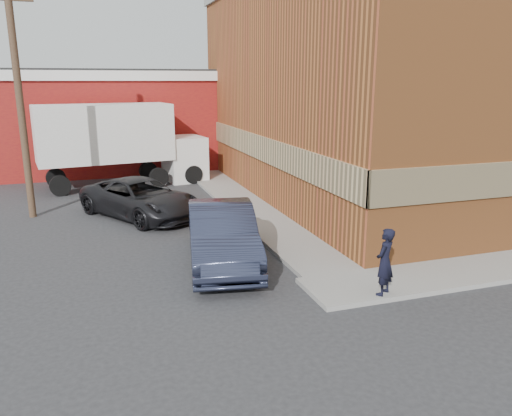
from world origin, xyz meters
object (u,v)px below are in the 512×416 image
object	(u,v)px
brick_building	(404,88)
warehouse	(75,120)
box_truck	(121,139)
man	(385,262)
suv_a	(141,198)
utility_pole	(18,88)
sedan	(222,235)

from	to	relation	value
brick_building	warehouse	world-z (taller)	brick_building
warehouse	box_truck	world-z (taller)	warehouse
man	suv_a	xyz separation A→B (m)	(-4.66, 9.22, -0.20)
utility_pole	man	distance (m)	14.12
warehouse	box_truck	xyz separation A→B (m)	(2.20, -6.12, -0.54)
brick_building	sedan	xyz separation A→B (m)	(-10.42, -7.05, -3.84)
warehouse	suv_a	xyz separation A→B (m)	(2.42, -12.33, -2.09)
warehouse	suv_a	world-z (taller)	warehouse
brick_building	suv_a	bearing A→B (deg)	-173.75
warehouse	sedan	xyz separation A→B (m)	(4.08, -18.05, -1.97)
brick_building	box_truck	xyz separation A→B (m)	(-12.30, 4.88, -2.41)
box_truck	brick_building	bearing A→B (deg)	-29.56
man	suv_a	world-z (taller)	man
suv_a	sedan	bearing A→B (deg)	-104.64
brick_building	warehouse	size ratio (longest dim) A/B	1.12
brick_building	sedan	size ratio (longest dim) A/B	3.59
brick_building	sedan	distance (m)	13.15
warehouse	man	distance (m)	22.76
box_truck	man	bearing A→B (deg)	-80.36
warehouse	suv_a	distance (m)	12.73
warehouse	utility_pole	bearing A→B (deg)	-97.77
box_truck	suv_a	bearing A→B (deg)	-95.86
man	sedan	bearing A→B (deg)	-84.80
utility_pole	box_truck	distance (m)	6.60
sedan	man	bearing A→B (deg)	-39.66
warehouse	suv_a	size ratio (longest dim) A/B	3.13
warehouse	suv_a	bearing A→B (deg)	-78.90
utility_pole	suv_a	world-z (taller)	utility_pole
sedan	suv_a	bearing A→B (deg)	115.85
sedan	suv_a	distance (m)	5.96
man	box_truck	bearing A→B (deg)	-107.88
sedan	suv_a	world-z (taller)	sedan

